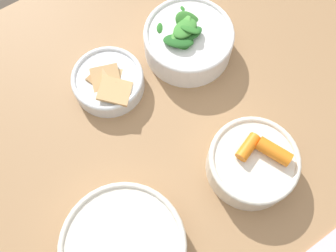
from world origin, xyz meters
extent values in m
plane|color=#4C4238|center=(0.00, 0.00, 0.00)|extent=(10.00, 10.00, 0.00)
cube|color=#99724C|center=(0.00, 0.00, 0.73)|extent=(1.25, 0.81, 0.03)
cube|color=olive|center=(-0.57, -0.35, 0.36)|extent=(0.06, 0.06, 0.72)
cylinder|color=silver|center=(-0.09, 0.16, 0.77)|extent=(0.15, 0.15, 0.05)
torus|color=silver|center=(-0.09, 0.16, 0.80)|extent=(0.15, 0.15, 0.01)
cylinder|color=orange|center=(-0.09, 0.16, 0.79)|extent=(0.05, 0.02, 0.02)
cylinder|color=orange|center=(-0.10, 0.18, 0.79)|extent=(0.06, 0.03, 0.02)
cylinder|color=orange|center=(-0.10, 0.14, 0.79)|extent=(0.03, 0.06, 0.02)
cylinder|color=orange|center=(-0.12, 0.17, 0.81)|extent=(0.04, 0.06, 0.02)
cylinder|color=orange|center=(-0.09, 0.14, 0.81)|extent=(0.05, 0.04, 0.02)
cylinder|color=white|center=(-0.14, -0.10, 0.77)|extent=(0.17, 0.17, 0.06)
torus|color=white|center=(-0.14, -0.10, 0.80)|extent=(0.17, 0.17, 0.01)
ellipsoid|color=#4C933D|center=(-0.14, -0.13, 0.80)|extent=(0.06, 0.04, 0.05)
ellipsoid|color=#2D7028|center=(-0.14, -0.10, 0.82)|extent=(0.04, 0.05, 0.02)
ellipsoid|color=#3D8433|center=(-0.14, -0.11, 0.81)|extent=(0.07, 0.06, 0.02)
ellipsoid|color=#235B23|center=(-0.11, -0.10, 0.81)|extent=(0.07, 0.07, 0.03)
ellipsoid|color=#235B23|center=(-0.14, -0.10, 0.81)|extent=(0.05, 0.03, 0.03)
ellipsoid|color=#235B23|center=(-0.13, -0.11, 0.81)|extent=(0.04, 0.03, 0.03)
ellipsoid|color=#2D7028|center=(-0.12, -0.09, 0.80)|extent=(0.03, 0.04, 0.02)
ellipsoid|color=#3D8433|center=(-0.14, -0.16, 0.78)|extent=(0.06, 0.05, 0.02)
ellipsoid|color=#4C933D|center=(-0.12, -0.10, 0.81)|extent=(0.05, 0.05, 0.02)
ellipsoid|color=#3D8433|center=(-0.16, -0.12, 0.80)|extent=(0.06, 0.06, 0.05)
ellipsoid|color=#2D7028|center=(-0.11, -0.14, 0.80)|extent=(0.05, 0.04, 0.03)
ellipsoid|color=#2D7028|center=(-0.15, -0.17, 0.79)|extent=(0.06, 0.06, 0.04)
cylinder|color=silver|center=(0.16, 0.16, 0.77)|extent=(0.20, 0.20, 0.05)
torus|color=silver|center=(0.16, 0.16, 0.80)|extent=(0.20, 0.20, 0.01)
cylinder|color=#936042|center=(0.16, 0.16, 0.76)|extent=(0.18, 0.18, 0.03)
ellipsoid|color=#AD7551|center=(0.09, 0.13, 0.78)|extent=(0.01, 0.01, 0.01)
ellipsoid|color=#A36B4C|center=(0.09, 0.14, 0.78)|extent=(0.01, 0.01, 0.01)
ellipsoid|color=#8E5B3D|center=(0.13, 0.08, 0.78)|extent=(0.01, 0.01, 0.01)
ellipsoid|color=#AD7551|center=(0.16, 0.16, 0.78)|extent=(0.01, 0.01, 0.01)
cylinder|color=#E0A88E|center=(0.17, 0.08, 0.79)|extent=(0.02, 0.02, 0.01)
cylinder|color=tan|center=(0.19, 0.12, 0.79)|extent=(0.03, 0.03, 0.01)
cylinder|color=#E0A88E|center=(0.12, 0.19, 0.79)|extent=(0.03, 0.03, 0.01)
cylinder|color=silver|center=(0.03, -0.12, 0.76)|extent=(0.14, 0.14, 0.03)
torus|color=silver|center=(0.03, -0.12, 0.78)|extent=(0.14, 0.14, 0.01)
cube|color=tan|center=(0.06, -0.13, 0.77)|extent=(0.06, 0.06, 0.02)
cube|color=tan|center=(0.04, -0.12, 0.77)|extent=(0.06, 0.06, 0.03)
cube|color=tan|center=(0.03, -0.12, 0.78)|extent=(0.05, 0.05, 0.02)
cube|color=tan|center=(0.02, -0.11, 0.78)|extent=(0.06, 0.06, 0.02)
cube|color=tan|center=(0.03, -0.12, 0.78)|extent=(0.07, 0.06, 0.02)
cube|color=tan|center=(0.03, -0.09, 0.78)|extent=(0.08, 0.08, 0.02)
cube|color=#EFB7C6|center=(-0.13, 0.34, 0.75)|extent=(0.28, 0.03, 0.00)
camera|label=1|loc=(0.12, 0.23, 1.39)|focal=40.00mm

